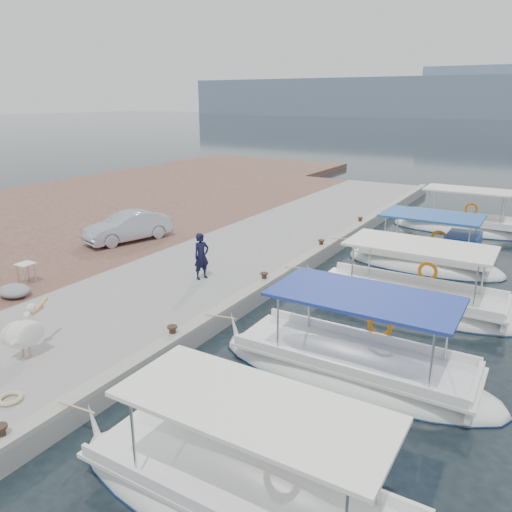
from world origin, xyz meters
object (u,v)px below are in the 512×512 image
at_px(fishing_caique_b, 352,371).
at_px(parked_car, 128,227).
at_px(fishing_caique_d, 426,262).
at_px(fisherman, 201,256).
at_px(fishing_caique_a, 244,509).
at_px(fishing_caique_e, 460,229).
at_px(pelican, 24,332).
at_px(fishing_caique_c, 408,304).

xyz_separation_m(fishing_caique_b, parked_car, (-12.57, 5.06, 1.02)).
bearing_deg(fishing_caique_d, fishing_caique_b, -87.80).
distance_m(fishing_caique_d, fisherman, 9.47).
distance_m(fishing_caique_a, fishing_caique_d, 14.84).
relative_size(fishing_caique_e, fisherman, 4.17).
bearing_deg(fishing_caique_a, parked_car, 140.94).
bearing_deg(fishing_caique_a, fishing_caique_b, 90.02).
distance_m(fishing_caique_b, pelican, 8.24).
xyz_separation_m(fishing_caique_e, parked_car, (-12.38, -11.60, 1.02)).
height_order(fishing_caique_c, fishing_caique_d, same).
height_order(fishing_caique_a, pelican, fishing_caique_a).
height_order(pelican, fisherman, fisherman).
distance_m(fishing_caique_c, pelican, 11.66).
relative_size(fishing_caique_c, pelican, 4.71).
bearing_deg(fishing_caique_d, pelican, -116.00).
distance_m(fishing_caique_c, fisherman, 7.28).
bearing_deg(fisherman, pelican, -163.46).
bearing_deg(fishing_caique_d, fisherman, -132.30).
bearing_deg(fishing_caique_e, fishing_caique_b, -89.35).
height_order(fishing_caique_b, fisherman, fishing_caique_b).
relative_size(fishing_caique_b, fishing_caique_e, 1.05).
xyz_separation_m(fisherman, parked_car, (-5.87, 2.32, -0.19)).
relative_size(fishing_caique_a, fishing_caique_e, 1.05).
bearing_deg(fishing_caique_a, pelican, 171.47).
bearing_deg(fishing_caique_b, fisherman, 157.81).
bearing_deg(parked_car, pelican, -41.64).
bearing_deg(parked_car, fishing_caique_a, -21.65).
xyz_separation_m(fishing_caique_c, fishing_caique_d, (-0.47, 4.65, 0.07)).
distance_m(fisherman, parked_car, 6.32).
bearing_deg(fishing_caique_a, fishing_caique_c, 89.44).
height_order(fishing_caique_d, fishing_caique_e, same).
relative_size(fishing_caique_d, fishing_caique_e, 0.92).
height_order(fishing_caique_a, fishing_caique_e, same).
xyz_separation_m(fishing_caique_c, parked_car, (-12.67, 0.02, 1.02)).
bearing_deg(pelican, fisherman, 86.74).
relative_size(fishing_caique_a, fishing_caique_b, 1.00).
xyz_separation_m(fishing_caique_a, fishing_caique_e, (-0.19, 21.80, -0.00)).
height_order(fishing_caique_c, parked_car, fishing_caique_c).
relative_size(fishing_caique_b, fisherman, 4.39).
distance_m(fishing_caique_a, fishing_caique_c, 10.19).
bearing_deg(fishing_caique_b, fishing_caique_c, 88.85).
xyz_separation_m(fishing_caique_d, pelican, (-6.72, -13.77, 0.95)).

